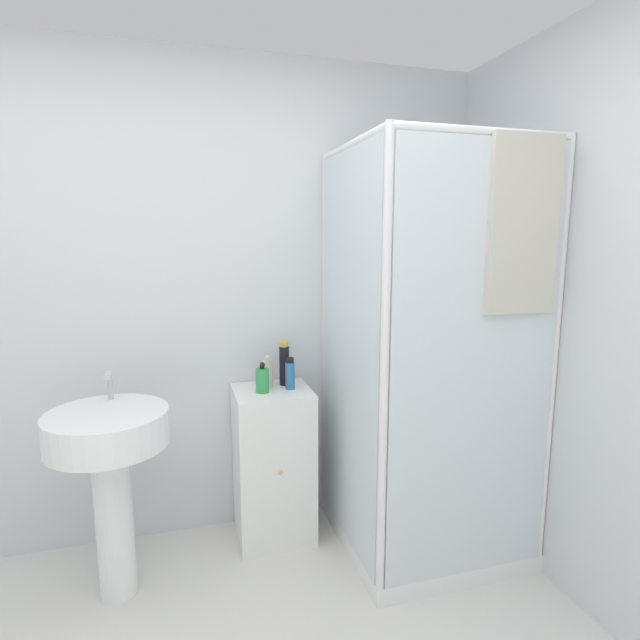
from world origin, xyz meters
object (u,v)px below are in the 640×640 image
object	(u,v)px
sink	(110,458)
soap_dispenser	(262,380)
shampoo_bottle_blue	(290,374)
lotion_bottle_white	(267,374)
shampoo_bottle_tall_black	(284,364)

from	to	relation	value
sink	soap_dispenser	distance (m)	0.78
shampoo_bottle_blue	lotion_bottle_white	size ratio (longest dim) A/B	0.98
shampoo_bottle_tall_black	lotion_bottle_white	size ratio (longest dim) A/B	1.37
shampoo_bottle_tall_black	lotion_bottle_white	world-z (taller)	shampoo_bottle_tall_black
lotion_bottle_white	soap_dispenser	bearing A→B (deg)	-116.41
sink	shampoo_bottle_tall_black	size ratio (longest dim) A/B	4.28
soap_dispenser	lotion_bottle_white	bearing A→B (deg)	63.59
soap_dispenser	lotion_bottle_white	world-z (taller)	lotion_bottle_white
soap_dispenser	sink	bearing A→B (deg)	-162.90
sink	soap_dispenser	world-z (taller)	sink
soap_dispenser	shampoo_bottle_tall_black	world-z (taller)	shampoo_bottle_tall_black
shampoo_bottle_tall_black	soap_dispenser	bearing A→B (deg)	-144.73
lotion_bottle_white	sink	bearing A→B (deg)	-158.05
shampoo_bottle_blue	lotion_bottle_white	xyz separation A→B (m)	(-0.11, 0.07, -0.01)
soap_dispenser	lotion_bottle_white	size ratio (longest dim) A/B	0.93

